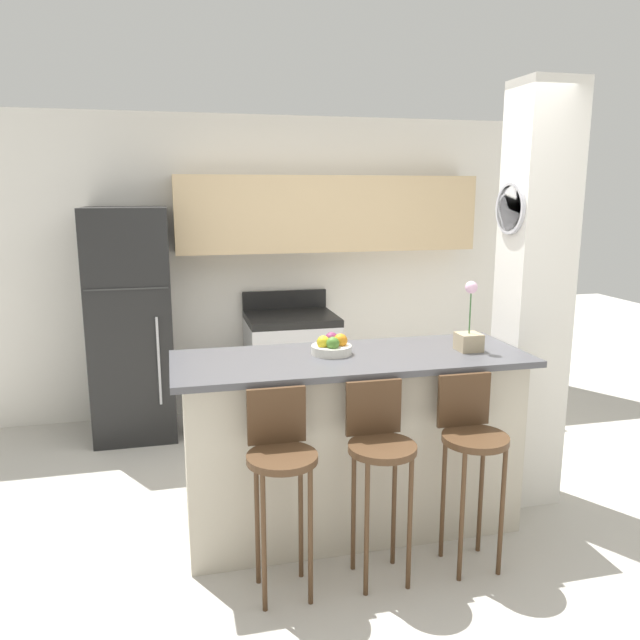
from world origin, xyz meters
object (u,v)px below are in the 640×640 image
object	(u,v)px
stove_range	(292,367)
orchid_vase	(469,333)
bar_stool_mid	(380,452)
trash_bin	(205,414)
bar_stool_left	(281,462)
fruit_bowl	(332,346)
refrigerator	(132,324)
bar_stool_right	(472,443)

from	to	relation	value
stove_range	orchid_vase	size ratio (longest dim) A/B	2.67
bar_stool_mid	trash_bin	xyz separation A→B (m)	(-0.74, 2.06, -0.48)
bar_stool_mid	orchid_vase	bearing A→B (deg)	33.48
trash_bin	bar_stool_left	bearing A→B (deg)	-83.11
bar_stool_mid	trash_bin	size ratio (longest dim) A/B	2.64
bar_stool_left	fruit_bowl	distance (m)	0.79
refrigerator	orchid_vase	distance (m)	2.69
bar_stool_mid	orchid_vase	distance (m)	0.94
bar_stool_mid	refrigerator	bearing A→B (deg)	119.12
bar_stool_right	trash_bin	distance (m)	2.45
orchid_vase	stove_range	bearing A→B (deg)	109.98
bar_stool_left	refrigerator	bearing A→B (deg)	108.85
bar_stool_right	orchid_vase	bearing A→B (deg)	67.18
bar_stool_left	trash_bin	world-z (taller)	bar_stool_left
refrigerator	stove_range	bearing A→B (deg)	1.04
bar_stool_mid	fruit_bowl	world-z (taller)	fruit_bowl
trash_bin	orchid_vase	bearing A→B (deg)	-48.44
bar_stool_left	fruit_bowl	size ratio (longest dim) A/B	4.43
trash_bin	bar_stool_right	bearing A→B (deg)	-59.05
stove_range	bar_stool_mid	bearing A→B (deg)	-90.19
refrigerator	bar_stool_left	xyz separation A→B (m)	(0.78, -2.29, -0.24)
stove_range	bar_stool_right	world-z (taller)	stove_range
refrigerator	orchid_vase	world-z (taller)	refrigerator
bar_stool_mid	trash_bin	world-z (taller)	bar_stool_mid
stove_range	trash_bin	world-z (taller)	stove_range
refrigerator	bar_stool_left	size ratio (longest dim) A/B	1.80
bar_stool_right	trash_bin	size ratio (longest dim) A/B	2.64
stove_range	bar_stool_left	xyz separation A→B (m)	(-0.50, -2.31, 0.21)
stove_range	bar_stool_mid	distance (m)	2.32
refrigerator	fruit_bowl	world-z (taller)	refrigerator
bar_stool_left	fruit_bowl	bearing A→B (deg)	54.74
trash_bin	fruit_bowl	bearing A→B (deg)	-66.83
bar_stool_left	bar_stool_mid	xyz separation A→B (m)	(0.49, 0.00, 0.00)
bar_stool_mid	bar_stool_left	bearing A→B (deg)	180.00
stove_range	bar_stool_left	size ratio (longest dim) A/B	1.07
fruit_bowl	bar_stool_right	bearing A→B (deg)	-43.27
bar_stool_right	trash_bin	xyz separation A→B (m)	(-1.24, 2.06, -0.48)
refrigerator	stove_range	distance (m)	1.36
fruit_bowl	trash_bin	size ratio (longest dim) A/B	0.59
refrigerator	orchid_vase	size ratio (longest dim) A/B	4.50
stove_range	bar_stool_right	size ratio (longest dim) A/B	1.07
fruit_bowl	bar_stool_mid	bearing A→B (deg)	-79.92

